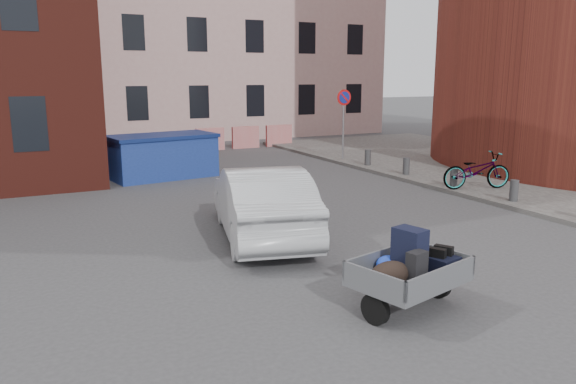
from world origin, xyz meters
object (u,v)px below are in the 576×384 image
trailer (409,270)px  dumpster (163,156)px  bicycle (477,171)px  silver_car (262,202)px

trailer → dumpster: bearing=77.8°
bicycle → dumpster: bearing=66.0°
trailer → dumpster: 12.14m
trailer → dumpster: size_ratio=0.54×
bicycle → silver_car: bearing=117.7°
dumpster → bicycle: (7.38, -6.44, -0.07)m
trailer → silver_car: 4.34m
trailer → bicycle: trailer is taller
dumpster → bicycle: dumpster is taller
trailer → dumpster: dumpster is taller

